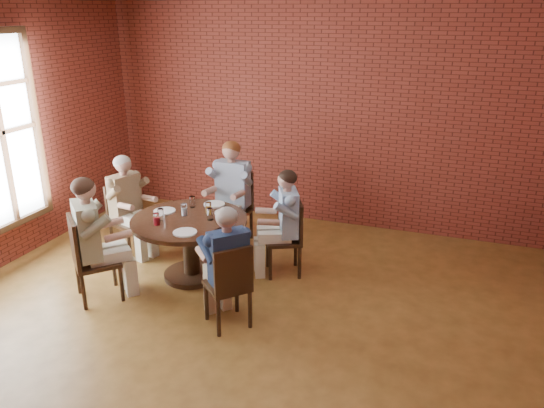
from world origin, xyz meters
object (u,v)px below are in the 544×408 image
(chair_b, at_px, (234,204))
(diner_e, at_px, (227,267))
(smartphone, at_px, (218,230))
(diner_a, at_px, (284,223))
(diner_b, at_px, (231,194))
(chair_d, at_px, (87,256))
(chair_a, at_px, (290,234))
(chair_c, at_px, (126,215))
(diner_c, at_px, (129,206))
(dining_table, at_px, (190,236))
(diner_d, at_px, (94,240))
(chair_e, at_px, (230,283))

(chair_b, bearing_deg, diner_e, -66.34)
(smartphone, bearing_deg, diner_a, 69.07)
(diner_b, height_order, diner_e, diner_b)
(chair_d, xyz_separation_m, diner_e, (1.61, 0.07, 0.11))
(chair_a, height_order, chair_d, chair_d)
(chair_d, distance_m, smartphone, 1.43)
(diner_a, xyz_separation_m, chair_d, (-1.78, -1.32, -0.12))
(chair_c, bearing_deg, diner_c, -90.00)
(dining_table, bearing_deg, diner_d, -133.07)
(smartphone, bearing_deg, chair_b, 123.37)
(chair_e, bearing_deg, smartphone, -102.89)
(diner_a, relative_size, chair_e, 1.43)
(dining_table, height_order, chair_c, chair_c)
(dining_table, distance_m, diner_b, 1.11)
(diner_a, height_order, diner_d, diner_d)
(diner_e, bearing_deg, diner_b, -113.96)
(smartphone, bearing_deg, chair_a, 66.83)
(diner_c, bearing_deg, chair_c, 90.00)
(diner_b, height_order, chair_d, diner_b)
(diner_a, relative_size, diner_d, 0.93)
(chair_d, bearing_deg, diner_e, -134.43)
(diner_b, bearing_deg, chair_e, -64.42)
(diner_a, height_order, chair_e, diner_a)
(diner_b, distance_m, diner_e, 2.03)
(diner_a, distance_m, chair_d, 2.22)
(chair_b, distance_m, diner_b, 0.20)
(diner_e, bearing_deg, diner_d, -46.74)
(chair_c, relative_size, chair_e, 1.02)
(chair_a, bearing_deg, diner_e, -36.04)
(chair_e, bearing_deg, dining_table, -90.00)
(diner_c, height_order, smartphone, diner_c)
(chair_c, height_order, chair_e, chair_c)
(chair_a, height_order, chair_e, chair_a)
(diner_a, distance_m, diner_d, 2.12)
(chair_b, distance_m, chair_c, 1.44)
(diner_b, height_order, diner_c, diner_b)
(dining_table, height_order, diner_c, diner_c)
(chair_c, bearing_deg, diner_a, -69.39)
(dining_table, bearing_deg, diner_e, -43.18)
(chair_e, bearing_deg, chair_d, -46.20)
(chair_b, bearing_deg, chair_c, -142.74)
(chair_a, bearing_deg, chair_b, -149.23)
(diner_d, xyz_separation_m, chair_e, (1.61, -0.05, -0.20))
(chair_a, distance_m, chair_e, 1.35)
(chair_b, bearing_deg, diner_d, -109.35)
(diner_d, bearing_deg, chair_c, -27.12)
(chair_d, bearing_deg, smartphone, -110.34)
(chair_c, xyz_separation_m, smartphone, (1.60, -0.57, 0.25))
(chair_d, relative_size, chair_e, 1.07)
(dining_table, xyz_separation_m, diner_a, (0.99, 0.47, 0.12))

